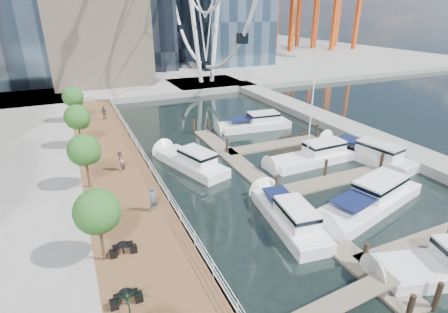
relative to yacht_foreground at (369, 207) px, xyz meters
The scene contains 14 objects.
ground 9.27m from the yacht_foreground, 159.73° to the right, with size 520.00×520.00×0.00m, color black.
boardwalk 21.27m from the yacht_foreground, 146.34° to the left, with size 6.00×60.00×1.00m, color brown.
seawall 18.85m from the yacht_foreground, 141.27° to the left, with size 0.25×60.00×1.00m, color #595954.
land_far 99.17m from the yacht_foreground, 95.03° to the left, with size 200.00×114.00×1.00m, color gray.
breakwater 20.24m from the yacht_foreground, 56.05° to the left, with size 4.00×60.00×1.00m, color gray.
pier 49.08m from the yacht_foreground, 83.80° to the left, with size 14.00×12.00×1.00m, color gray.
railing 18.98m from the yacht_foreground, 141.46° to the left, with size 0.10×60.00×1.05m, color white, non-canonical shape.
floating_docks 6.83m from the yacht_foreground, 96.19° to the left, with size 16.00×34.00×2.60m.
street_trees 23.21m from the yacht_foreground, 151.78° to the left, with size 2.60×42.60×4.60m.
yacht_foreground is the anchor object (origin of this frame).
pedestrian_near 16.99m from the yacht_foreground, 163.06° to the left, with size 0.72×0.47×1.98m, color #4B4E64.
pedestrian_mid 21.68m from the yacht_foreground, 143.03° to the left, with size 0.95×0.74×1.95m, color #84655B.
pedestrian_far 34.54m from the yacht_foreground, 118.78° to the left, with size 1.07×0.45×1.83m, color #343B41.
moored_yachts 8.23m from the yacht_foreground, 89.75° to the left, with size 22.95×33.42×11.50m.
Camera 1 is at (-11.77, -14.05, 14.69)m, focal length 28.00 mm.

